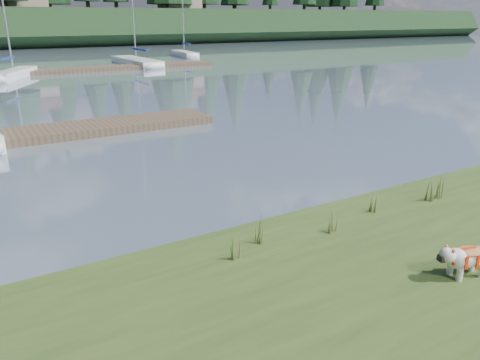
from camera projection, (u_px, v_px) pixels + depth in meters
ground at (26, 75)px, 34.55m from camera, size 200.00×200.00×0.00m
bulldog at (467, 257)px, 6.92m from camera, size 0.88×0.47×0.52m
dock_far at (54, 71)px, 35.48m from camera, size 26.00×2.20×0.30m
sailboat_bg_2 at (17, 72)px, 33.00m from camera, size 4.10×6.25×9.80m
sailboat_bg_3 at (133, 61)px, 42.01m from camera, size 2.05×9.40×13.60m
sailboat_bg_4 at (183, 53)px, 50.30m from camera, size 2.01×6.70×9.88m
weed_0 at (262, 230)px, 8.01m from camera, size 0.17×0.14×0.53m
weed_1 at (333, 223)px, 8.41m from camera, size 0.17×0.14×0.43m
weed_2 at (428, 190)px, 9.85m from camera, size 0.17×0.14×0.54m
weed_3 at (236, 249)px, 7.45m from camera, size 0.17×0.14×0.44m
weed_4 at (374, 203)px, 9.30m from camera, size 0.17×0.14×0.41m
weed_5 at (439, 186)px, 10.00m from camera, size 0.17×0.14×0.61m
mud_lip at (261, 236)px, 8.95m from camera, size 60.00×0.50×0.14m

